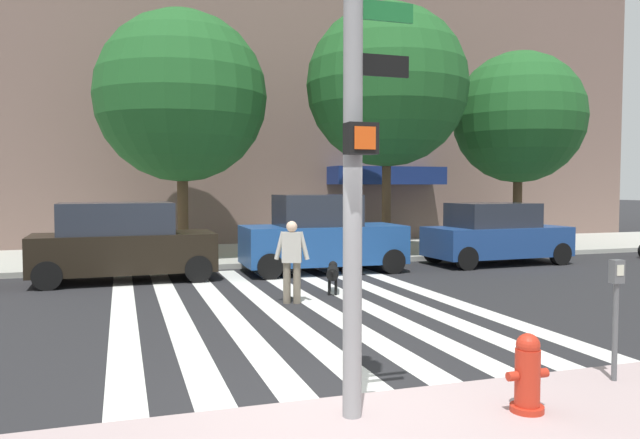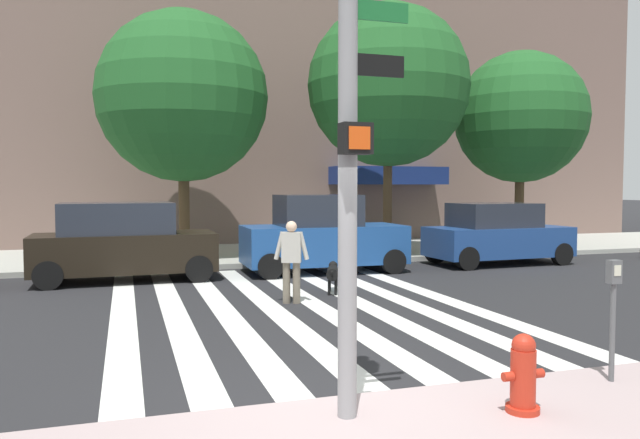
% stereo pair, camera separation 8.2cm
% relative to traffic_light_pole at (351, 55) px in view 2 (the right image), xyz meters
% --- Properties ---
extents(ground_plane, '(160.00, 160.00, 0.00)m').
position_rel_traffic_light_pole_xyz_m(ground_plane, '(0.01, 6.16, -3.52)').
color(ground_plane, '#232326').
extents(sidewalk_far, '(80.00, 6.00, 0.15)m').
position_rel_traffic_light_pole_xyz_m(sidewalk_far, '(0.01, 14.70, -3.45)').
color(sidewalk_far, '#A9A9A0').
rests_on(sidewalk_far, ground_plane).
extents(crosswalk_stripes, '(6.75, 10.49, 0.01)m').
position_rel_traffic_light_pole_xyz_m(crosswalk_stripes, '(1.11, 6.16, -3.52)').
color(crosswalk_stripes, silver).
rests_on(crosswalk_stripes, ground_plane).
extents(traffic_light_pole, '(0.74, 0.46, 5.80)m').
position_rel_traffic_light_pole_xyz_m(traffic_light_pole, '(0.00, 0.00, 0.00)').
color(traffic_light_pole, gray).
rests_on(traffic_light_pole, sidewalk_near).
extents(fire_hydrant, '(0.44, 0.32, 0.76)m').
position_rel_traffic_light_pole_xyz_m(fire_hydrant, '(1.64, -0.36, -3.00)').
color(fire_hydrant, red).
rests_on(fire_hydrant, sidewalk_near).
extents(parking_meter_second_along, '(0.14, 0.11, 1.36)m').
position_rel_traffic_light_pole_xyz_m(parking_meter_second_along, '(3.17, 0.13, -2.49)').
color(parking_meter_second_along, '#515456').
rests_on(parking_meter_second_along, sidewalk_near).
extents(parked_car_behind_first, '(4.34, 1.93, 1.93)m').
position_rel_traffic_light_pole_xyz_m(parked_car_behind_first, '(-2.04, 10.38, -2.58)').
color(parked_car_behind_first, black).
rests_on(parked_car_behind_first, ground_plane).
extents(parked_car_third_in_line, '(4.33, 1.99, 2.10)m').
position_rel_traffic_light_pole_xyz_m(parked_car_third_in_line, '(3.09, 10.38, -2.54)').
color(parked_car_third_in_line, navy).
rests_on(parked_car_third_in_line, ground_plane).
extents(parked_car_fourth_in_line, '(4.28, 2.06, 1.83)m').
position_rel_traffic_light_pole_xyz_m(parked_car_fourth_in_line, '(8.57, 10.38, -2.63)').
color(parked_car_fourth_in_line, navy).
rests_on(parked_car_fourth_in_line, ground_plane).
extents(street_tree_nearest, '(5.19, 5.19, 7.50)m').
position_rel_traffic_light_pole_xyz_m(street_tree_nearest, '(-0.25, 13.89, 1.52)').
color(street_tree_nearest, '#4C3823').
rests_on(street_tree_nearest, sidewalk_far).
extents(street_tree_middle, '(5.12, 5.12, 7.91)m').
position_rel_traffic_light_pole_xyz_m(street_tree_middle, '(6.02, 12.64, 1.98)').
color(street_tree_middle, '#4C3823').
rests_on(street_tree_middle, sidewalk_far).
extents(street_tree_further, '(4.58, 4.58, 6.88)m').
position_rel_traffic_light_pole_xyz_m(street_tree_further, '(11.28, 13.09, 1.21)').
color(street_tree_further, '#4C3823').
rests_on(street_tree_further, sidewalk_far).
extents(pedestrian_dog_walker, '(0.69, 0.36, 1.64)m').
position_rel_traffic_light_pole_xyz_m(pedestrian_dog_walker, '(1.15, 6.36, -2.59)').
color(pedestrian_dog_walker, '#6B6051').
rests_on(pedestrian_dog_walker, ground_plane).
extents(dog_on_leash, '(0.52, 1.08, 0.65)m').
position_rel_traffic_light_pole_xyz_m(dog_on_leash, '(2.31, 7.24, -3.08)').
color(dog_on_leash, black).
rests_on(dog_on_leash, ground_plane).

